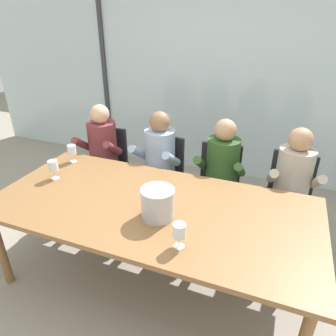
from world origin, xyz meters
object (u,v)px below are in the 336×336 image
at_px(person_pale_blue_shirt, 157,161).
at_px(person_olive_shirt, 220,172).
at_px(chair_near_curtain, 107,160).
at_px(wine_glass_near_bucket, 53,167).
at_px(chair_center, 218,181).
at_px(dining_table, 152,211).
at_px(person_beige_jumper, 293,185).
at_px(ice_bucket_primary, 158,203).
at_px(wine_glass_by_left_taster, 179,232).
at_px(wine_glass_center_pour, 72,151).
at_px(person_maroon_top, 100,152).
at_px(chair_right_of_center, 288,192).
at_px(chair_left_of_center, 162,170).

distance_m(person_pale_blue_shirt, person_olive_shirt, 0.68).
bearing_deg(chair_near_curtain, wine_glass_near_bucket, -87.82).
bearing_deg(chair_center, dining_table, -109.55).
xyz_separation_m(person_olive_shirt, person_beige_jumper, (0.67, 0.00, 0.00)).
height_order(ice_bucket_primary, wine_glass_by_left_taster, ice_bucket_primary).
relative_size(chair_center, person_olive_shirt, 0.74).
xyz_separation_m(chair_near_curtain, chair_center, (1.35, -0.02, 0.00)).
distance_m(person_beige_jumper, wine_glass_center_pour, 2.11).
distance_m(person_olive_shirt, person_beige_jumper, 0.67).
bearing_deg(wine_glass_center_pour, person_beige_jumper, 12.27).
relative_size(person_maroon_top, wine_glass_center_pour, 7.01).
distance_m(person_maroon_top, wine_glass_near_bucket, 0.82).
bearing_deg(chair_center, person_olive_shirt, -74.76).
bearing_deg(dining_table, person_maroon_top, 139.91).
bearing_deg(person_olive_shirt, wine_glass_near_bucket, -148.58).
height_order(person_olive_shirt, wine_glass_center_pour, person_olive_shirt).
bearing_deg(wine_glass_by_left_taster, dining_table, 133.78).
bearing_deg(ice_bucket_primary, wine_glass_near_bucket, 169.87).
bearing_deg(chair_right_of_center, person_olive_shirt, -159.15).
bearing_deg(wine_glass_near_bucket, person_maroon_top, 93.66).
bearing_deg(dining_table, chair_near_curtain, 135.58).
bearing_deg(person_pale_blue_shirt, person_beige_jumper, 3.87).
distance_m(person_maroon_top, person_pale_blue_shirt, 0.69).
relative_size(person_beige_jumper, ice_bucket_primary, 4.94).
distance_m(dining_table, wine_glass_near_bucket, 0.99).
relative_size(ice_bucket_primary, wine_glass_center_pour, 1.42).
bearing_deg(ice_bucket_primary, wine_glass_by_left_taster, -44.76).
relative_size(chair_right_of_center, wine_glass_center_pour, 5.17).
distance_m(person_maroon_top, ice_bucket_primary, 1.51).
height_order(chair_near_curtain, person_pale_blue_shirt, person_pale_blue_shirt).
xyz_separation_m(person_pale_blue_shirt, ice_bucket_primary, (0.43, -0.98, 0.19)).
height_order(chair_left_of_center, person_pale_blue_shirt, person_pale_blue_shirt).
height_order(chair_center, person_beige_jumper, person_beige_jumper).
bearing_deg(ice_bucket_primary, chair_right_of_center, 52.07).
bearing_deg(person_maroon_top, wine_glass_near_bucket, -90.03).
distance_m(chair_left_of_center, wine_glass_near_bucket, 1.20).
xyz_separation_m(dining_table, ice_bucket_primary, (0.11, -0.12, 0.18)).
distance_m(chair_right_of_center, wine_glass_center_pour, 2.16).
distance_m(chair_left_of_center, chair_center, 0.64).
bearing_deg(dining_table, wine_glass_center_pour, 158.20).
bearing_deg(wine_glass_near_bucket, dining_table, -4.00).
bearing_deg(chair_left_of_center, chair_center, 6.09).
bearing_deg(person_maroon_top, person_olive_shirt, -3.70).
bearing_deg(chair_near_curtain, chair_right_of_center, -1.59).
bearing_deg(ice_bucket_primary, person_beige_jumper, 47.24).
bearing_deg(chair_right_of_center, wine_glass_center_pour, -156.56).
distance_m(person_pale_blue_shirt, wine_glass_near_bucket, 1.04).
height_order(chair_near_curtain, wine_glass_center_pour, wine_glass_center_pour).
height_order(chair_center, ice_bucket_primary, ice_bucket_primary).
relative_size(dining_table, chair_center, 2.80).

